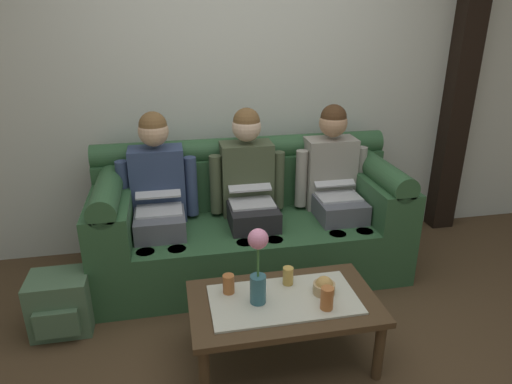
# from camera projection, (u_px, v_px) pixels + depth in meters

# --- Properties ---
(ground_plane) EXTENTS (14.00, 14.00, 0.00)m
(ground_plane) POSITION_uv_depth(u_px,v_px,m) (288.00, 375.00, 2.49)
(ground_plane) COLOR #4C3823
(back_wall_patterned) EXTENTS (6.00, 0.12, 2.90)m
(back_wall_patterned) POSITION_uv_depth(u_px,v_px,m) (236.00, 67.00, 3.50)
(back_wall_patterned) COLOR silver
(back_wall_patterned) RESTS_ON ground_plane
(timber_pillar) EXTENTS (0.20, 0.20, 2.90)m
(timber_pillar) POSITION_uv_depth(u_px,v_px,m) (463.00, 64.00, 3.73)
(timber_pillar) COLOR black
(timber_pillar) RESTS_ON ground_plane
(couch) EXTENTS (2.23, 0.88, 0.96)m
(couch) POSITION_uv_depth(u_px,v_px,m) (249.00, 223.00, 3.42)
(couch) COLOR #2D5633
(couch) RESTS_ON ground_plane
(person_left) EXTENTS (0.56, 0.67, 1.22)m
(person_left) POSITION_uv_depth(u_px,v_px,m) (158.00, 194.00, 3.19)
(person_left) COLOR #595B66
(person_left) RESTS_ON ground_plane
(person_middle) EXTENTS (0.56, 0.67, 1.22)m
(person_middle) POSITION_uv_depth(u_px,v_px,m) (249.00, 187.00, 3.31)
(person_middle) COLOR #232326
(person_middle) RESTS_ON ground_plane
(person_right) EXTENTS (0.56, 0.67, 1.22)m
(person_right) POSITION_uv_depth(u_px,v_px,m) (334.00, 181.00, 3.42)
(person_right) COLOR #595B66
(person_right) RESTS_ON ground_plane
(coffee_table) EXTENTS (1.03, 0.59, 0.40)m
(coffee_table) POSITION_uv_depth(u_px,v_px,m) (284.00, 307.00, 2.49)
(coffee_table) COLOR #47331E
(coffee_table) RESTS_ON ground_plane
(flower_vase) EXTENTS (0.11, 0.11, 0.43)m
(flower_vase) POSITION_uv_depth(u_px,v_px,m) (258.00, 264.00, 2.35)
(flower_vase) COLOR #336672
(flower_vase) RESTS_ON coffee_table
(snack_bowl) EXTENTS (0.12, 0.12, 0.10)m
(snack_bowl) POSITION_uv_depth(u_px,v_px,m) (324.00, 286.00, 2.50)
(snack_bowl) COLOR tan
(snack_bowl) RESTS_ON coffee_table
(cup_near_left) EXTENTS (0.06, 0.06, 0.10)m
(cup_near_left) POSITION_uv_depth(u_px,v_px,m) (288.00, 276.00, 2.58)
(cup_near_left) COLOR gold
(cup_near_left) RESTS_ON coffee_table
(cup_near_right) EXTENTS (0.06, 0.06, 0.11)m
(cup_near_right) POSITION_uv_depth(u_px,v_px,m) (229.00, 284.00, 2.50)
(cup_near_right) COLOR #B26633
(cup_near_right) RESTS_ON coffee_table
(cup_far_center) EXTENTS (0.07, 0.07, 0.12)m
(cup_far_center) POSITION_uv_depth(u_px,v_px,m) (327.00, 298.00, 2.36)
(cup_far_center) COLOR #B26633
(cup_far_center) RESTS_ON coffee_table
(backpack_left) EXTENTS (0.36, 0.32, 0.37)m
(backpack_left) POSITION_uv_depth(u_px,v_px,m) (61.00, 304.00, 2.79)
(backpack_left) COLOR #4C6B4C
(backpack_left) RESTS_ON ground_plane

